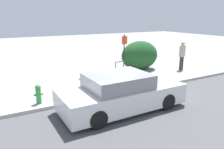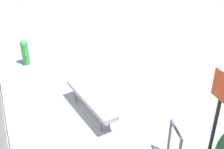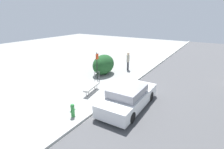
% 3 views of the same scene
% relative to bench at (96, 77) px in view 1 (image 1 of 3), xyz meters
% --- Properties ---
extents(ground_plane, '(60.00, 60.00, 0.00)m').
position_rel_bench_xyz_m(ground_plane, '(0.27, -1.76, -0.43)').
color(ground_plane, gray).
extents(curb, '(60.00, 0.20, 0.13)m').
position_rel_bench_xyz_m(curb, '(0.27, -1.76, -0.36)').
color(curb, '#A8A8A3').
rests_on(curb, ground_plane).
extents(bench, '(1.83, 0.66, 0.49)m').
position_rel_bench_xyz_m(bench, '(0.00, 0.00, 0.00)').
color(bench, '#515156').
rests_on(bench, ground_plane).
extents(bike_rack, '(0.55, 0.15, 0.83)m').
position_rel_bench_xyz_m(bike_rack, '(1.96, 0.98, 0.08)').
color(bike_rack, '#515156').
rests_on(bike_rack, ground_plane).
extents(sign_post, '(0.36, 0.08, 2.30)m').
position_rel_bench_xyz_m(sign_post, '(2.47, 1.32, 0.96)').
color(sign_post, black).
rests_on(sign_post, ground_plane).
extents(fire_hydrant, '(0.36, 0.22, 0.77)m').
position_rel_bench_xyz_m(fire_hydrant, '(-2.99, -1.04, -0.02)').
color(fire_hydrant, '#338C3F').
rests_on(fire_hydrant, ground_plane).
extents(shrub_hedge, '(2.53, 1.62, 1.82)m').
position_rel_bench_xyz_m(shrub_hedge, '(3.82, 1.59, 0.48)').
color(shrub_hedge, '#1E4C23').
rests_on(shrub_hedge, ground_plane).
extents(pedestrian, '(0.45, 0.33, 1.79)m').
position_rel_bench_xyz_m(pedestrian, '(6.14, 0.25, 0.53)').
color(pedestrian, '#333338').
rests_on(pedestrian, ground_plane).
extents(parked_car_near, '(4.58, 1.95, 1.35)m').
position_rel_bench_xyz_m(parked_car_near, '(-0.47, -3.10, 0.20)').
color(parked_car_near, black).
rests_on(parked_car_near, ground_plane).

